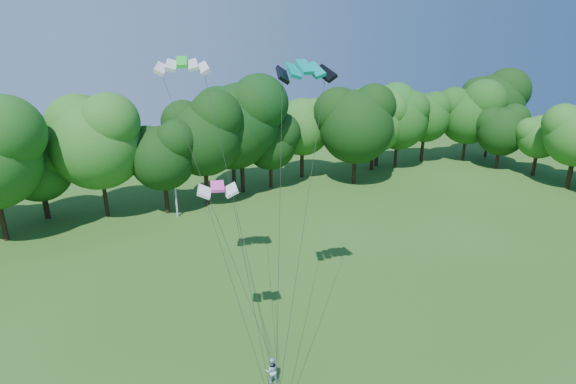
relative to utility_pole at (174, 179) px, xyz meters
name	(u,v)px	position (x,y,z in m)	size (l,w,h in m)	color
utility_pole	(174,179)	(0.00, 0.00, 0.00)	(1.54, 0.42, 7.79)	#A9A8A0
kite_flyer_right	(272,370)	(-1.46, -25.21, -3.25)	(0.75, 0.58, 1.53)	#ABC1EE
kite_teal	(304,67)	(2.27, -21.77, 11.93)	(3.17, 1.67, 0.73)	#048882
kite_green	(182,62)	(-2.72, -16.46, 12.04)	(3.24, 2.10, 0.61)	#1FD12D
kite_pink	(217,186)	(-3.02, -22.55, 6.46)	(2.17, 1.50, 0.34)	#F644B4
tree_back_center	(240,117)	(8.82, 4.06, 4.77)	(9.67, 9.67, 14.06)	#331F13
tree_back_east	(380,113)	(29.76, 5.74, 3.46)	(8.24, 8.24, 11.98)	#302213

